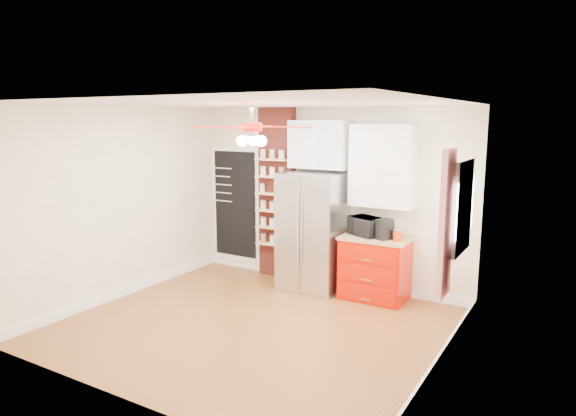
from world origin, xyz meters
The scene contains 21 objects.
floor centered at (0.00, 0.00, 0.00)m, with size 4.50×4.50×0.00m, color brown.
ceiling centered at (0.00, 0.00, 2.70)m, with size 4.50×4.50×0.00m, color white.
wall_back centered at (0.00, 2.00, 1.35)m, with size 4.50×0.02×2.70m, color #FFEFCD.
wall_front centered at (0.00, -2.00, 1.35)m, with size 4.50×0.02×2.70m, color #FFEFCD.
wall_left centered at (-2.25, 0.00, 1.35)m, with size 0.02×4.00×2.70m, color #FFEFCD.
wall_right centered at (2.25, 0.00, 1.35)m, with size 0.02×4.00×2.70m, color #FFEFCD.
chalkboard centered at (-1.70, 1.96, 1.10)m, with size 0.95×0.05×1.95m.
brick_pillar centered at (-0.85, 1.92, 1.35)m, with size 0.60×0.16×2.70m, color maroon.
fridge centered at (-0.05, 1.63, 0.88)m, with size 0.90×0.70×1.75m, color #BABABF.
upper_glass_cabinet centered at (-0.05, 1.82, 2.15)m, with size 0.90×0.35×0.70m, color white.
red_cabinet centered at (0.92, 1.68, 0.45)m, with size 0.94×0.64×0.90m.
upper_shelf_unit centered at (0.92, 1.85, 1.88)m, with size 0.90×0.30×1.15m, color white.
window centered at (2.23, 0.90, 1.55)m, with size 0.04×0.75×1.05m, color white.
curtain centered at (2.18, 0.35, 1.45)m, with size 0.06×0.40×1.55m, color red.
ceiling_fan centered at (0.00, 0.00, 2.42)m, with size 1.40×1.40×0.44m.
toaster_oven centered at (0.76, 1.69, 1.03)m, with size 0.47×0.32×0.26m, color black.
coffee_maker centered at (1.08, 1.58, 1.04)m, with size 0.15×0.21×0.28m, color black.
canister_left centered at (1.26, 1.58, 0.97)m, with size 0.11×0.11×0.15m, color red.
canister_right centered at (1.20, 1.76, 0.97)m, with size 0.11×0.11×0.14m, color red.
pantry_jar_oats centered at (-1.04, 1.78, 1.44)m, with size 0.08×0.08×0.13m, color beige.
pantry_jar_beans centered at (-0.72, 1.77, 1.43)m, with size 0.09×0.09×0.12m, color brown.
Camera 1 is at (3.41, -4.95, 2.52)m, focal length 32.00 mm.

